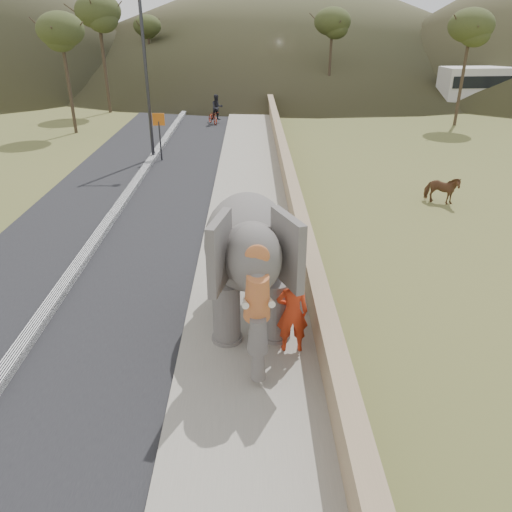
{
  "coord_description": "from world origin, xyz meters",
  "views": [
    {
      "loc": [
        0.08,
        -7.15,
        6.71
      ],
      "look_at": [
        0.2,
        3.29,
        1.7
      ],
      "focal_mm": 35.0,
      "sensor_mm": 36.0,
      "label": 1
    }
  ],
  "objects_px": {
    "cow": "(442,190)",
    "elephant_and_man": "(248,258)",
    "lamppost": "(151,59)",
    "motorcyclist": "(215,112)"
  },
  "relations": [
    {
      "from": "lamppost",
      "to": "elephant_and_man",
      "type": "height_order",
      "value": "lamppost"
    },
    {
      "from": "cow",
      "to": "motorcyclist",
      "type": "bearing_deg",
      "value": 58.72
    },
    {
      "from": "cow",
      "to": "elephant_and_man",
      "type": "height_order",
      "value": "elephant_and_man"
    },
    {
      "from": "motorcyclist",
      "to": "lamppost",
      "type": "bearing_deg",
      "value": -103.99
    },
    {
      "from": "lamppost",
      "to": "motorcyclist",
      "type": "bearing_deg",
      "value": 76.01
    },
    {
      "from": "lamppost",
      "to": "cow",
      "type": "bearing_deg",
      "value": -29.99
    },
    {
      "from": "cow",
      "to": "elephant_and_man",
      "type": "distance_m",
      "value": 11.39
    },
    {
      "from": "cow",
      "to": "motorcyclist",
      "type": "xyz_separation_m",
      "value": [
        -9.95,
        16.52,
        0.23
      ]
    },
    {
      "from": "lamppost",
      "to": "cow",
      "type": "relative_size",
      "value": 5.92
    },
    {
      "from": "elephant_and_man",
      "to": "motorcyclist",
      "type": "relative_size",
      "value": 2.3
    }
  ]
}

